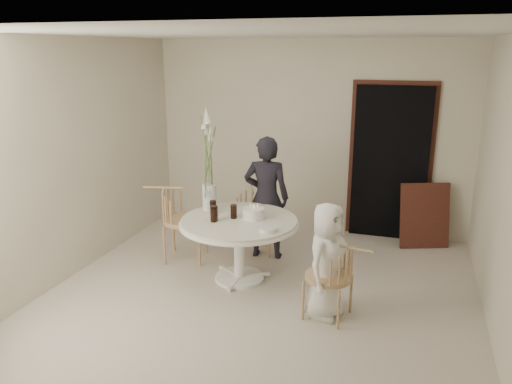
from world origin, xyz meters
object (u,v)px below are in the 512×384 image
(chair_right, at_px, (339,271))
(chair_left, at_px, (174,212))
(table, at_px, (239,229))
(chair_far, at_px, (253,211))
(girl, at_px, (266,198))
(flower_vase, at_px, (209,171))
(boy, at_px, (327,261))
(birthday_cake, at_px, (253,213))

(chair_right, xyz_separation_m, chair_left, (-2.18, 0.87, 0.10))
(table, relative_size, chair_far, 1.64)
(chair_far, relative_size, girl, 0.52)
(chair_far, relative_size, chair_right, 1.03)
(girl, bearing_deg, chair_far, -41.67)
(table, bearing_deg, girl, 82.73)
(girl, bearing_deg, chair_right, 124.46)
(table, height_order, flower_vase, flower_vase)
(chair_left, xyz_separation_m, boy, (2.05, -0.83, -0.03))
(boy, relative_size, birthday_cake, 4.78)
(chair_far, xyz_separation_m, chair_left, (-0.83, -0.58, 0.09))
(table, height_order, chair_left, chair_left)
(chair_right, bearing_deg, chair_far, -125.78)
(chair_left, bearing_deg, birthday_cake, -114.23)
(birthday_cake, relative_size, flower_vase, 0.20)
(birthday_cake, bearing_deg, girl, 93.95)
(chair_right, relative_size, boy, 0.67)
(chair_right, height_order, birthday_cake, birthday_cake)
(chair_left, height_order, flower_vase, flower_vase)
(boy, bearing_deg, birthday_cake, 74.94)
(chair_left, distance_m, boy, 2.21)
(table, relative_size, boy, 1.14)
(chair_right, relative_size, birthday_cake, 3.22)
(chair_left, bearing_deg, flower_vase, -113.11)
(table, bearing_deg, chair_right, -23.69)
(birthday_cake, bearing_deg, flower_vase, 166.51)
(chair_far, bearing_deg, girl, -57.38)
(birthday_cake, height_order, flower_vase, flower_vase)
(chair_far, relative_size, flower_vase, 0.66)
(table, distance_m, boy, 1.18)
(table, relative_size, birthday_cake, 5.44)
(chair_far, xyz_separation_m, chair_right, (1.35, -1.44, -0.01))
(table, xyz_separation_m, flower_vase, (-0.45, 0.23, 0.58))
(girl, bearing_deg, chair_left, 14.67)
(chair_right, bearing_deg, chair_left, -100.44)
(table, xyz_separation_m, chair_right, (1.21, -0.53, -0.11))
(boy, bearing_deg, chair_far, 57.55)
(chair_left, height_order, birthday_cake, chair_left)
(chair_far, distance_m, chair_right, 1.97)
(flower_vase, bearing_deg, chair_left, 168.61)
(chair_right, xyz_separation_m, girl, (-1.11, 1.28, 0.27))
(chair_far, xyz_separation_m, flower_vase, (-0.31, -0.68, 0.68))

